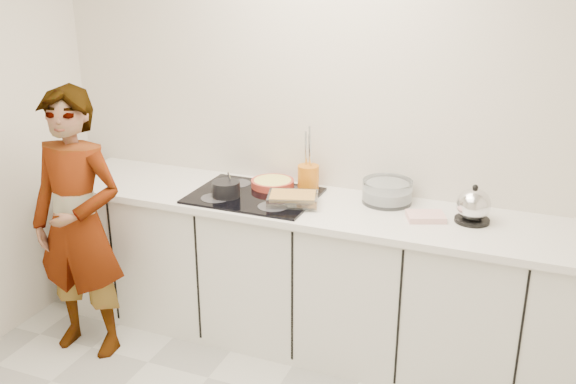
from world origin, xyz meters
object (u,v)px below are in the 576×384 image
at_px(kettle, 473,206).
at_px(utensil_crock, 308,178).
at_px(mixing_bowl, 387,192).
at_px(cook, 78,225).
at_px(hob, 254,195).
at_px(tart_dish, 273,183).
at_px(saucepan, 226,189).
at_px(baking_dish, 293,198).

height_order(kettle, utensil_crock, kettle).
distance_m(mixing_bowl, cook, 1.77).
distance_m(hob, tart_dish, 0.18).
xyz_separation_m(saucepan, mixing_bowl, (0.88, 0.29, 0.00)).
distance_m(tart_dish, cook, 1.15).
distance_m(mixing_bowl, kettle, 0.50).
xyz_separation_m(hob, tart_dish, (0.05, 0.17, 0.03)).
height_order(tart_dish, utensil_crock, utensil_crock).
bearing_deg(saucepan, utensil_crock, 37.47).
height_order(saucepan, kettle, kettle).
bearing_deg(hob, mixing_bowl, 14.83).
distance_m(tart_dish, utensil_crock, 0.22).
distance_m(baking_dish, kettle, 0.98).
bearing_deg(kettle, cook, -163.96).
relative_size(saucepan, utensil_crock, 1.26).
bearing_deg(baking_dish, tart_dish, 135.18).
bearing_deg(cook, baking_dish, 19.18).
distance_m(kettle, cook, 2.20).
distance_m(utensil_crock, cook, 1.36).
height_order(tart_dish, kettle, kettle).
xyz_separation_m(tart_dish, utensil_crock, (0.21, 0.05, 0.04)).
xyz_separation_m(tart_dish, baking_dish, (0.22, -0.22, 0.01)).
bearing_deg(baking_dish, hob, 169.44).
relative_size(tart_dish, cook, 0.20).
xyz_separation_m(saucepan, baking_dish, (0.40, 0.04, -0.02)).
distance_m(mixing_bowl, utensil_crock, 0.49).
bearing_deg(hob, baking_dish, -10.56).
bearing_deg(hob, cook, -148.91).
bearing_deg(utensil_crock, baking_dish, -89.15).
xyz_separation_m(kettle, cook, (-2.10, -0.60, -0.20)).
relative_size(baking_dish, utensil_crock, 2.06).
height_order(kettle, cook, cook).
bearing_deg(hob, tart_dish, 74.10).
distance_m(hob, saucepan, 0.17).
bearing_deg(kettle, mixing_bowl, 166.71).
relative_size(kettle, utensil_crock, 1.50).
bearing_deg(cook, kettle, 12.53).
distance_m(saucepan, mixing_bowl, 0.93).
xyz_separation_m(tart_dish, kettle, (1.19, -0.08, 0.05)).
xyz_separation_m(baking_dish, mixing_bowl, (0.48, 0.25, 0.02)).
xyz_separation_m(hob, mixing_bowl, (0.75, 0.20, 0.05)).
bearing_deg(hob, saucepan, -145.80).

